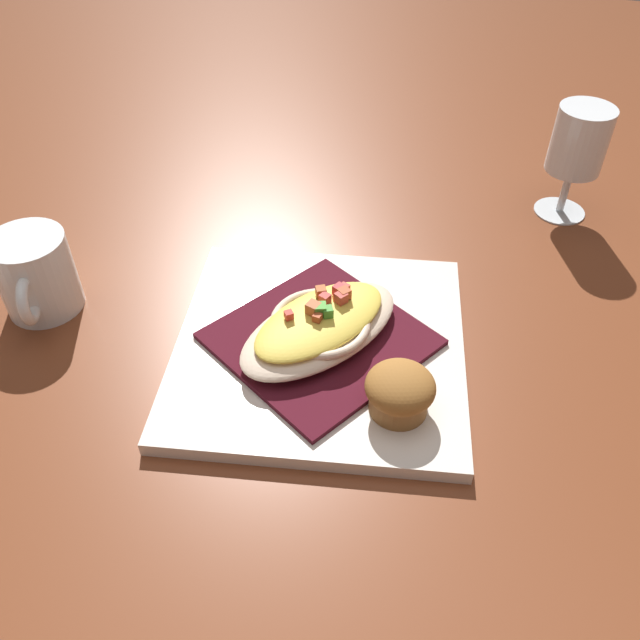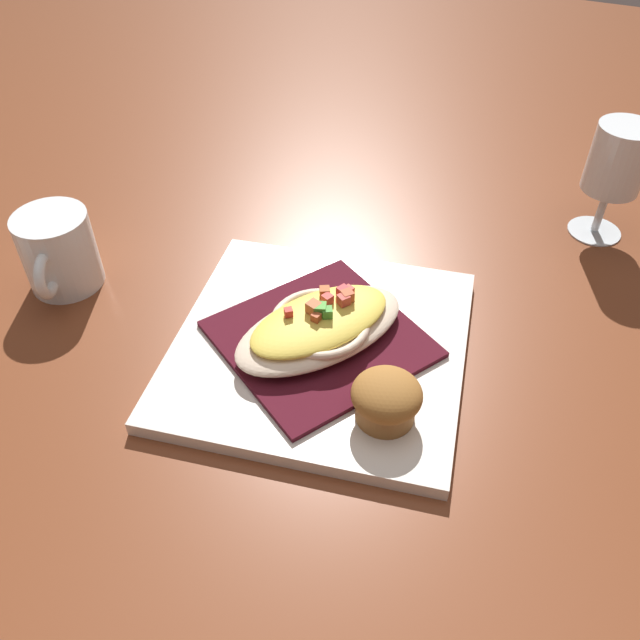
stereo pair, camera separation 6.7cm
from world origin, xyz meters
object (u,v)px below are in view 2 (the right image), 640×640
Objects in this scene: gratin_dish at (320,325)px; coffee_mug at (60,256)px; muffin at (386,399)px; stemmed_glass at (617,165)px; square_plate at (320,346)px.

gratin_dish is 1.93× the size of coffee_mug.
muffin is 0.59× the size of coffee_mug.
muffin is 0.42m from coffee_mug.
stemmed_glass is (-0.15, -0.41, 0.06)m from muffin.
square_plate is 0.43m from stemmed_glass.
stemmed_glass reaches higher than muffin.
muffin is (-0.10, 0.07, 0.00)m from gratin_dish.
coffee_mug reaches higher than muffin.
square_plate is at bearing -35.37° from muffin.
coffee_mug is at bearing 2.51° from square_plate.
square_plate is 4.55× the size of muffin.
muffin reaches higher than square_plate.
coffee_mug is (0.32, 0.01, 0.03)m from square_plate.
gratin_dish is 1.45× the size of stemmed_glass.
coffee_mug is (0.42, -0.05, 0.00)m from muffin.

